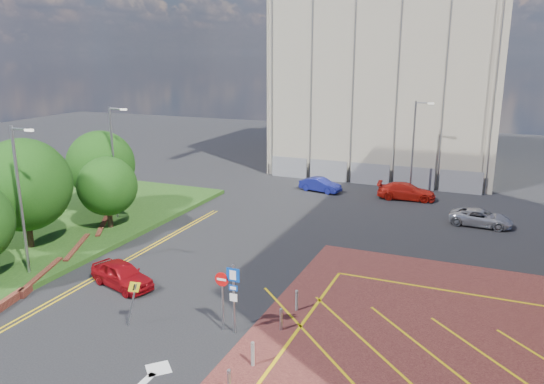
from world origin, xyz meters
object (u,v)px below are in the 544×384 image
Objects in this scene: tree_b at (24,185)px; lamp_left_far at (114,158)px; car_red_left at (122,274)px; warning_sign at (133,298)px; car_red_back at (406,191)px; car_silver_back at (481,218)px; car_blue_back at (320,185)px; sign_cluster at (229,291)px; tree_c at (107,186)px; lamp_back at (414,145)px; lamp_left_near at (21,195)px; tree_d at (101,164)px.

lamp_left_far is (1.08, 7.00, 0.42)m from tree_b.
lamp_left_far is at bearing 56.82° from car_red_left.
warning_sign is 0.47× the size of car_red_back.
car_blue_back is at bearing 73.68° from car_silver_back.
tree_c is at bearing 146.84° from sign_cluster.
car_red_left is (-11.15, -24.99, -3.69)m from lamp_back.
lamp_left_near is 29.66m from car_silver_back.
tree_d is 1.28× the size of car_red_back.
tree_d is 2.44m from lamp_left_far.
tree_b is 9.36m from car_red_left.
sign_cluster is at bearing -35.58° from tree_d.
tree_c is 1.24× the size of car_red_left.
tree_d reaches higher than car_red_left.
tree_b is 4.32m from lamp_left_near.
lamp_back is at bearing -62.39° from car_blue_back.
tree_b is 2.11× the size of sign_cluster.
lamp_back is 1.87× the size of car_silver_back.
car_red_back is at bearing -7.91° from car_red_left.
car_red_back is (18.37, 14.17, -3.97)m from lamp_left_far.
lamp_back reaches higher than sign_cluster.
lamp_back is 8.69m from car_blue_back.
warning_sign is 27.60m from car_red_back.
lamp_left_far is at bearing 81.23° from tree_b.
car_silver_back is (13.40, -4.79, -0.02)m from car_blue_back.
car_red_left is at bearing 148.95° from car_red_back.
car_red_back is at bearing -94.08° from lamp_back.
lamp_back is 2.03× the size of car_red_left.
lamp_left_near is 1.00× the size of lamp_back.
sign_cluster reaches higher than car_blue_back.
car_red_back is (16.37, 24.17, -3.97)m from lamp_left_near.
lamp_left_near reaches higher than car_silver_back.
car_red_back reaches higher than car_red_left.
lamp_back is at bearing 74.41° from warning_sign.
tree_b is 1.38× the size of tree_c.
warning_sign is 0.52× the size of car_silver_back.
warning_sign is at bearing -46.39° from tree_d.
tree_b is at bearing -82.87° from tree_d.
car_blue_back is 0.87× the size of car_silver_back.
car_red_back is (7.41, 0.33, 0.08)m from car_blue_back.
tree_c is at bearing -134.32° from lamp_back.
lamp_left_near is at bearing 140.29° from car_red_back.
tree_d is at bearing 60.90° from car_red_left.
warning_sign is at bearing -49.27° from lamp_left_far.
tree_c is 26.05m from car_silver_back.
tree_b is 1.42× the size of car_red_back.
tree_b is at bearing -111.80° from tree_c.
tree_c is 18.93m from car_blue_back.
car_red_back is (11.02, 23.15, 0.02)m from car_red_left.
tree_b is at bearing 135.75° from lamp_left_near.
tree_d is at bearing 133.61° from warning_sign.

